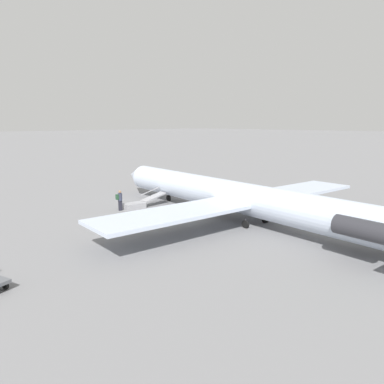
# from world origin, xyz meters

# --- Properties ---
(ground_plane) EXTENTS (600.00, 600.00, 0.00)m
(ground_plane) POSITION_xyz_m (0.00, 0.00, 0.00)
(ground_plane) COLOR slate
(airplane_main) EXTENTS (31.66, 24.37, 6.21)m
(airplane_main) POSITION_xyz_m (-0.90, 0.09, 1.85)
(airplane_main) COLOR silver
(airplane_main) RESTS_ON ground
(boarding_stairs) EXTENTS (1.37, 4.09, 1.59)m
(boarding_stairs) POSITION_xyz_m (8.09, 2.98, 0.36)
(boarding_stairs) COLOR #99999E
(boarding_stairs) RESTS_ON ground
(passenger) EXTENTS (0.36, 0.55, 1.74)m
(passenger) POSITION_xyz_m (8.39, 4.69, 1.00)
(passenger) COLOR #23232D
(passenger) RESTS_ON ground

